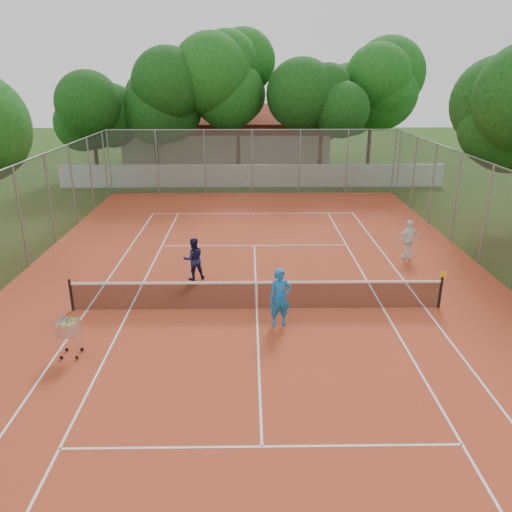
{
  "coord_description": "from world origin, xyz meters",
  "views": [
    {
      "loc": [
        -0.25,
        -14.63,
        7.15
      ],
      "look_at": [
        0.0,
        1.5,
        1.3
      ],
      "focal_mm": 35.0,
      "sensor_mm": 36.0,
      "label": 1
    }
  ],
  "objects_px": {
    "clubhouse": "(228,137)",
    "player_near": "(280,298)",
    "ball_hopper": "(70,337)",
    "player_far_right": "(409,240)",
    "tennis_net": "(257,295)",
    "player_far_left": "(194,259)"
  },
  "relations": [
    {
      "from": "clubhouse",
      "to": "player_far_left",
      "type": "bearing_deg",
      "value": -90.61
    },
    {
      "from": "player_near",
      "to": "ball_hopper",
      "type": "height_order",
      "value": "player_near"
    },
    {
      "from": "tennis_net",
      "to": "player_far_right",
      "type": "distance_m",
      "value": 7.83
    },
    {
      "from": "tennis_net",
      "to": "player_far_left",
      "type": "height_order",
      "value": "player_far_left"
    },
    {
      "from": "tennis_net",
      "to": "player_far_left",
      "type": "distance_m",
      "value": 3.45
    },
    {
      "from": "tennis_net",
      "to": "player_far_left",
      "type": "relative_size",
      "value": 7.46
    },
    {
      "from": "player_near",
      "to": "tennis_net",
      "type": "bearing_deg",
      "value": 109.7
    },
    {
      "from": "player_far_left",
      "to": "tennis_net",
      "type": "bearing_deg",
      "value": 112.0
    },
    {
      "from": "player_near",
      "to": "player_far_right",
      "type": "height_order",
      "value": "player_near"
    },
    {
      "from": "player_far_right",
      "to": "player_far_left",
      "type": "bearing_deg",
      "value": -5.04
    },
    {
      "from": "player_far_right",
      "to": "ball_hopper",
      "type": "height_order",
      "value": "player_far_right"
    },
    {
      "from": "ball_hopper",
      "to": "tennis_net",
      "type": "bearing_deg",
      "value": 30.27
    },
    {
      "from": "tennis_net",
      "to": "ball_hopper",
      "type": "height_order",
      "value": "ball_hopper"
    },
    {
      "from": "clubhouse",
      "to": "player_near",
      "type": "xyz_separation_m",
      "value": [
        2.68,
        -30.11,
        -1.28
      ]
    },
    {
      "from": "player_near",
      "to": "player_far_right",
      "type": "xyz_separation_m",
      "value": [
        5.61,
        5.76,
        -0.08
      ]
    },
    {
      "from": "tennis_net",
      "to": "clubhouse",
      "type": "height_order",
      "value": "clubhouse"
    },
    {
      "from": "clubhouse",
      "to": "ball_hopper",
      "type": "distance_m",
      "value": 31.97
    },
    {
      "from": "player_far_right",
      "to": "ball_hopper",
      "type": "xyz_separation_m",
      "value": [
        -11.34,
        -7.44,
        -0.26
      ]
    },
    {
      "from": "player_far_left",
      "to": "player_near",
      "type": "bearing_deg",
      "value": 109.2
    },
    {
      "from": "player_far_left",
      "to": "ball_hopper",
      "type": "bearing_deg",
      "value": 43.08
    },
    {
      "from": "clubhouse",
      "to": "player_far_right",
      "type": "xyz_separation_m",
      "value": [
        8.29,
        -24.35,
        -1.36
      ]
    },
    {
      "from": "tennis_net",
      "to": "player_near",
      "type": "distance_m",
      "value": 1.36
    }
  ]
}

